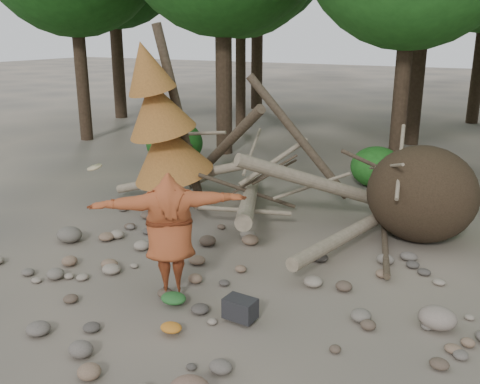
% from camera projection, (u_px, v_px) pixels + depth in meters
% --- Properties ---
extents(ground, '(120.00, 120.00, 0.00)m').
position_uv_depth(ground, '(199.00, 299.00, 8.62)').
color(ground, '#514C44').
rests_on(ground, ground).
extents(deadfall_pile, '(8.55, 5.24, 3.30)m').
position_uv_depth(deadfall_pile, '(392.00, 193.00, 10.99)').
color(deadfall_pile, '#332619').
rests_on(deadfall_pile, ground).
extents(dead_conifer, '(2.06, 2.16, 4.35)m').
position_uv_depth(dead_conifer, '(162.00, 123.00, 12.26)').
color(dead_conifer, '#4C3F30').
rests_on(dead_conifer, ground).
extents(bush_left, '(1.80, 1.80, 1.44)m').
position_uv_depth(bush_left, '(175.00, 143.00, 16.97)').
color(bush_left, '#185015').
rests_on(bush_left, ground).
extents(bush_mid, '(1.40, 1.40, 1.12)m').
position_uv_depth(bush_mid, '(376.00, 167.00, 14.66)').
color(bush_mid, '#22661D').
rests_on(bush_mid, ground).
extents(frisbee_thrower, '(2.53, 2.06, 2.04)m').
position_uv_depth(frisbee_thrower, '(170.00, 233.00, 8.46)').
color(frisbee_thrower, '#984322').
rests_on(frisbee_thrower, ground).
extents(backpack, '(0.49, 0.34, 0.31)m').
position_uv_depth(backpack, '(240.00, 312.00, 7.92)').
color(backpack, black).
rests_on(backpack, ground).
extents(cloth_green, '(0.42, 0.35, 0.16)m').
position_uv_depth(cloth_green, '(174.00, 301.00, 8.40)').
color(cloth_green, '#245A25').
rests_on(cloth_green, ground).
extents(cloth_orange, '(0.32, 0.26, 0.12)m').
position_uv_depth(cloth_orange, '(171.00, 331.00, 7.60)').
color(cloth_orange, '#B36A1E').
rests_on(cloth_orange, ground).
extents(boulder_mid_right, '(0.54, 0.49, 0.33)m').
position_uv_depth(boulder_mid_right, '(438.00, 318.00, 7.74)').
color(boulder_mid_right, gray).
rests_on(boulder_mid_right, ground).
extents(boulder_mid_left, '(0.53, 0.48, 0.32)m').
position_uv_depth(boulder_mid_left, '(69.00, 235.00, 10.90)').
color(boulder_mid_left, '#5F5950').
rests_on(boulder_mid_left, ground).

